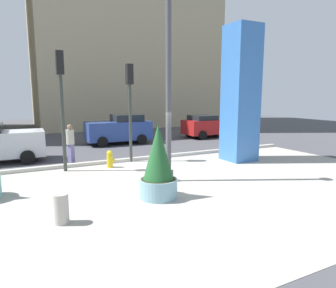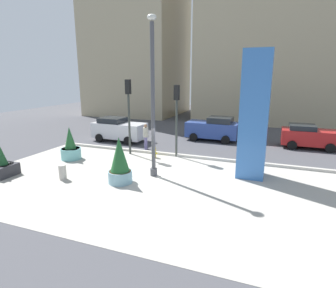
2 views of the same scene
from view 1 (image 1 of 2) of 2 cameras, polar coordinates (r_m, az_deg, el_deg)
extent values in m
plane|color=#47474C|center=(15.34, -7.46, -2.53)|extent=(60.00, 60.00, 0.00)
cube|color=#ADA89E|center=(10.05, 4.17, -8.73)|extent=(18.00, 10.00, 0.02)
cube|color=#B7B2A8|center=(14.51, -6.30, -2.85)|extent=(18.00, 0.24, 0.16)
cylinder|color=#4C4C51|center=(11.04, 0.09, -5.99)|extent=(0.36, 0.36, 0.40)
cylinder|color=#4C4C51|center=(10.67, 0.09, 12.56)|extent=(0.20, 0.20, 7.43)
cube|color=#3870BC|center=(14.70, 13.53, 9.07)|extent=(1.34, 1.34, 6.25)
cylinder|color=#7AA8B7|center=(9.26, -1.82, -8.35)|extent=(1.15, 1.15, 0.60)
cylinder|color=#382819|center=(9.18, -1.83, -6.70)|extent=(1.06, 1.06, 0.04)
cone|color=#235B2D|center=(8.99, -1.86, -1.46)|extent=(0.91, 0.91, 1.66)
cylinder|color=gold|center=(13.29, -10.91, -3.22)|extent=(0.26, 0.26, 0.55)
sphere|color=gold|center=(13.22, -10.96, -1.72)|extent=(0.24, 0.24, 0.24)
cylinder|color=gold|center=(13.33, -10.21, -3.04)|extent=(0.12, 0.10, 0.10)
cylinder|color=#B2ADA3|center=(7.88, -19.50, -11.47)|extent=(0.36, 0.36, 0.75)
cylinder|color=#333833|center=(14.12, -7.11, 3.82)|extent=(0.14, 0.14, 3.58)
cube|color=black|center=(14.09, -7.29, 12.93)|extent=(0.28, 0.32, 0.90)
sphere|color=green|center=(14.23, -7.50, 11.80)|extent=(0.18, 0.18, 0.18)
cylinder|color=#333833|center=(12.88, -19.19, 3.59)|extent=(0.14, 0.14, 3.90)
cube|color=black|center=(12.89, -19.76, 14.26)|extent=(0.28, 0.32, 0.90)
sphere|color=red|center=(13.09, -19.92, 15.36)|extent=(0.18, 0.18, 0.18)
cylinder|color=black|center=(16.86, -24.97, -1.15)|extent=(0.65, 0.24, 0.64)
cylinder|color=black|center=(15.07, -24.94, -2.28)|extent=(0.65, 0.24, 0.64)
cube|color=#2D4793|center=(19.71, -9.39, 2.53)|extent=(4.08, 1.95, 1.17)
cube|color=#1E2328|center=(19.82, -7.76, 4.93)|extent=(1.85, 1.69, 0.43)
cylinder|color=black|center=(18.56, -12.22, 0.37)|extent=(0.64, 0.23, 0.64)
cylinder|color=black|center=(20.38, -13.50, 1.09)|extent=(0.64, 0.23, 0.64)
cylinder|color=black|center=(19.30, -4.97, 0.87)|extent=(0.64, 0.23, 0.64)
cylinder|color=black|center=(21.05, -6.81, 1.53)|extent=(0.64, 0.23, 0.64)
cube|color=red|center=(22.80, 7.70, 3.28)|extent=(3.85, 1.92, 1.04)
cube|color=#1E2328|center=(22.41, 6.54, 4.97)|extent=(1.75, 1.66, 0.34)
cylinder|color=black|center=(24.29, 8.67, 2.50)|extent=(0.64, 0.23, 0.64)
cylinder|color=black|center=(22.84, 11.44, 2.01)|extent=(0.64, 0.23, 0.64)
cylinder|color=black|center=(22.96, 3.92, 2.20)|extent=(0.64, 0.23, 0.64)
cylinder|color=black|center=(21.42, 6.54, 1.67)|extent=(0.64, 0.23, 0.64)
cube|color=slate|center=(14.55, -17.81, -1.75)|extent=(0.31, 0.34, 0.89)
cylinder|color=#B2AD9E|center=(14.43, -17.96, 1.27)|extent=(0.49, 0.49, 0.66)
sphere|color=#8C664C|center=(14.37, -18.05, 3.06)|extent=(0.24, 0.24, 0.24)
camera|label=2|loc=(11.07, 81.26, 11.83)|focal=30.06mm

